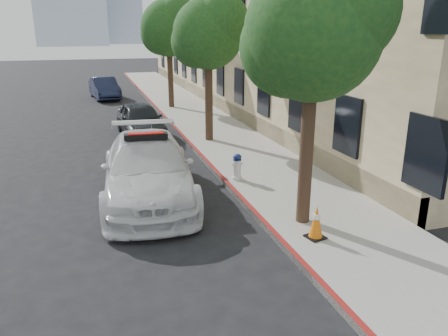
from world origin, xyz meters
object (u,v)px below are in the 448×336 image
fire_hydrant (237,167)px  traffic_cone (316,222)px  police_car (148,169)px  parked_car_mid (141,120)px  parked_car_far (104,88)px

fire_hydrant → traffic_cone: 4.00m
police_car → fire_hydrant: (2.58, 0.31, -0.29)m
traffic_cone → police_car: bearing=128.7°
police_car → traffic_cone: size_ratio=8.21×
parked_car_mid → police_car: bearing=-99.2°
police_car → parked_car_far: 18.35m
police_car → fire_hydrant: 2.62m
parked_car_mid → traffic_cone: (2.28, -10.91, -0.19)m
fire_hydrant → parked_car_mid: bearing=99.9°
fire_hydrant → traffic_cone: (0.37, -3.98, -0.02)m
parked_car_far → traffic_cone: parked_car_far is taller
parked_car_mid → traffic_cone: bearing=-82.1°
parked_car_far → traffic_cone: size_ratio=5.82×
police_car → traffic_cone: 4.72m
parked_car_mid → parked_car_far: 11.16m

